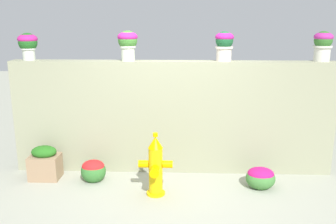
% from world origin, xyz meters
% --- Properties ---
extents(ground_plane, '(24.00, 24.00, 0.00)m').
position_xyz_m(ground_plane, '(0.00, 0.00, 0.00)').
color(ground_plane, '#9A9C8C').
extents(stone_wall, '(4.97, 0.28, 1.76)m').
position_xyz_m(stone_wall, '(0.00, 0.90, 0.88)').
color(stone_wall, gray).
rests_on(stone_wall, ground).
extents(potted_plant_0, '(0.30, 0.30, 0.41)m').
position_xyz_m(potted_plant_0, '(-2.20, 0.91, 2.02)').
color(potted_plant_0, beige).
rests_on(potted_plant_0, stone_wall).
extents(potted_plant_1, '(0.30, 0.30, 0.45)m').
position_xyz_m(potted_plant_1, '(-0.67, 0.87, 2.04)').
color(potted_plant_1, beige).
rests_on(potted_plant_1, stone_wall).
extents(potted_plant_2, '(0.28, 0.28, 0.44)m').
position_xyz_m(potted_plant_2, '(0.77, 0.91, 2.02)').
color(potted_plant_2, beige).
rests_on(potted_plant_2, stone_wall).
extents(potted_plant_3, '(0.28, 0.28, 0.45)m').
position_xyz_m(potted_plant_3, '(2.23, 0.94, 2.02)').
color(potted_plant_3, beige).
rests_on(potted_plant_3, stone_wall).
extents(fire_hydrant, '(0.47, 0.38, 0.89)m').
position_xyz_m(fire_hydrant, '(-0.20, 0.00, 0.41)').
color(fire_hydrant, yellow).
rests_on(fire_hydrant, ground).
extents(flower_bush_left, '(0.42, 0.38, 0.32)m').
position_xyz_m(flower_bush_left, '(1.29, 0.28, 0.16)').
color(flower_bush_left, '#407B38').
rests_on(flower_bush_left, ground).
extents(flower_bush_right, '(0.37, 0.34, 0.35)m').
position_xyz_m(flower_bush_right, '(-1.17, 0.41, 0.18)').
color(flower_bush_right, '#347230').
rests_on(flower_bush_right, ground).
extents(planter_box, '(0.44, 0.34, 0.52)m').
position_xyz_m(planter_box, '(-1.93, 0.48, 0.25)').
color(planter_box, '#97795A').
rests_on(planter_box, ground).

